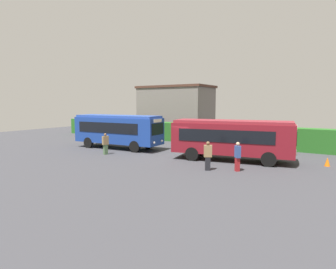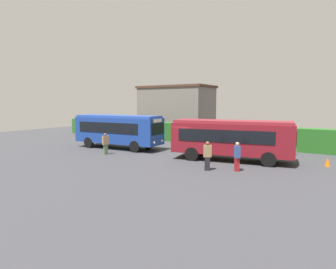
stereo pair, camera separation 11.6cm
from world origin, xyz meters
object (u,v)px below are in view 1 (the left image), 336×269
(person_right, at_px, (208,155))
(person_left, at_px, (105,143))
(person_far, at_px, (238,156))
(traffic_cone, at_px, (327,162))
(bus_maroon, at_px, (232,137))
(person_center, at_px, (211,143))
(bus_blue, at_px, (118,129))

(person_right, bearing_deg, person_left, -124.31)
(person_right, bearing_deg, person_far, 85.17)
(traffic_cone, bearing_deg, person_far, -135.13)
(bus_maroon, height_order, person_right, bus_maroon)
(bus_maroon, bearing_deg, person_center, 130.94)
(person_right, bearing_deg, traffic_cone, 100.23)
(person_right, distance_m, person_far, 1.82)
(person_left, bearing_deg, person_center, -127.45)
(person_right, xyz_separation_m, traffic_cone, (6.27, 5.40, -0.66))
(person_left, distance_m, person_right, 9.48)
(bus_blue, distance_m, person_right, 11.39)
(bus_blue, bearing_deg, person_right, -22.50)
(person_left, distance_m, person_center, 8.80)
(bus_blue, xyz_separation_m, person_left, (1.31, -2.96, -0.87))
(person_far, bearing_deg, person_right, -18.61)
(traffic_cone, bearing_deg, bus_maroon, -165.29)
(bus_maroon, relative_size, person_left, 5.08)
(bus_blue, height_order, person_far, bus_blue)
(person_center, bearing_deg, traffic_cone, 45.73)
(person_center, bearing_deg, bus_blue, -116.61)
(person_left, height_order, person_right, person_right)
(traffic_cone, bearing_deg, bus_blue, -173.98)
(bus_maroon, distance_m, person_left, 10.16)
(bus_blue, distance_m, bus_maroon, 10.94)
(person_left, height_order, person_far, person_far)
(bus_maroon, xyz_separation_m, person_far, (1.48, -3.00, -0.75))
(bus_blue, relative_size, traffic_cone, 14.71)
(bus_blue, xyz_separation_m, bus_maroon, (10.94, 0.20, -0.07))
(bus_blue, bearing_deg, bus_maroon, -3.01)
(bus_blue, height_order, person_right, bus_blue)
(bus_maroon, height_order, person_left, bus_maroon)
(bus_maroon, distance_m, person_far, 3.43)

